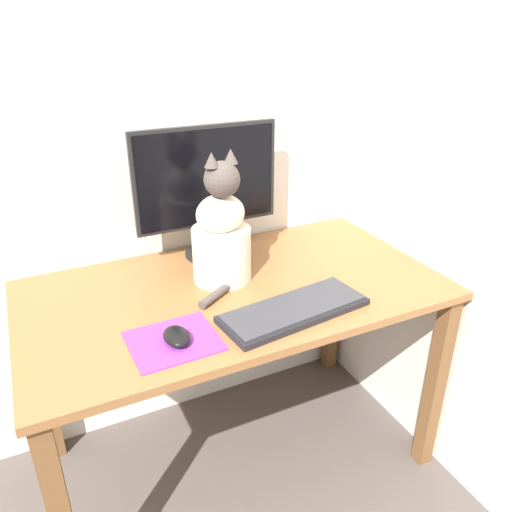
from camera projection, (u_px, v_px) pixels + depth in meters
name	position (u px, v px, depth m)	size (l,w,h in m)	color
ground_plane	(238.00, 455.00, 1.83)	(12.00, 12.00, 0.00)	#564C47
wall_back	(185.00, 87.00, 1.60)	(7.00, 0.04, 2.50)	silver
wall_side_right	(426.00, 89.00, 1.55)	(0.04, 7.00, 2.50)	silver
desk	(235.00, 314.00, 1.57)	(1.26, 0.69, 0.71)	brown
monitor	(207.00, 185.00, 1.63)	(0.49, 0.17, 0.45)	black
keyboard	(294.00, 310.00, 1.39)	(0.44, 0.21, 0.02)	black
mousepad_left	(174.00, 341.00, 1.27)	(0.23, 0.20, 0.00)	purple
computer_mouse_left	(177.00, 336.00, 1.26)	(0.06, 0.10, 0.03)	black
cat	(221.00, 234.00, 1.51)	(0.24, 0.27, 0.41)	beige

